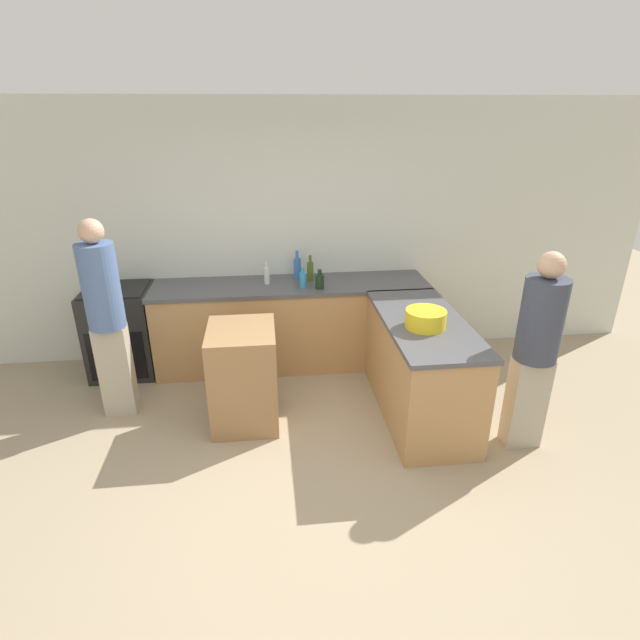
# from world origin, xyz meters

# --- Properties ---
(ground_plane) EXTENTS (14.00, 14.00, 0.00)m
(ground_plane) POSITION_xyz_m (0.00, 0.00, 0.00)
(ground_plane) COLOR tan
(wall_back) EXTENTS (8.00, 0.06, 2.70)m
(wall_back) POSITION_xyz_m (0.00, 2.47, 1.35)
(wall_back) COLOR silver
(wall_back) RESTS_ON ground_plane
(counter_back) EXTENTS (2.85, 0.67, 0.91)m
(counter_back) POSITION_xyz_m (0.00, 2.12, 0.46)
(counter_back) COLOR tan
(counter_back) RESTS_ON ground_plane
(counter_peninsula) EXTENTS (0.69, 1.57, 0.91)m
(counter_peninsula) POSITION_xyz_m (1.08, 1.03, 0.46)
(counter_peninsula) COLOR tan
(counter_peninsula) RESTS_ON ground_plane
(range_oven) EXTENTS (0.65, 0.62, 0.93)m
(range_oven) POSITION_xyz_m (-1.75, 2.13, 0.46)
(range_oven) COLOR black
(range_oven) RESTS_ON ground_plane
(island_table) EXTENTS (0.57, 0.65, 0.89)m
(island_table) POSITION_xyz_m (-0.48, 1.07, 0.44)
(island_table) COLOR #997047
(island_table) RESTS_ON ground_plane
(mixing_bowl) EXTENTS (0.33, 0.33, 0.15)m
(mixing_bowl) POSITION_xyz_m (1.04, 0.89, 0.99)
(mixing_bowl) COLOR yellow
(mixing_bowl) RESTS_ON counter_peninsula
(olive_oil_bottle) EXTENTS (0.07, 0.07, 0.27)m
(olive_oil_bottle) POSITION_xyz_m (0.21, 2.18, 1.02)
(olive_oil_bottle) COLOR #475B1E
(olive_oil_bottle) RESTS_ON counter_back
(wine_bottle_dark) EXTENTS (0.09, 0.09, 0.20)m
(wine_bottle_dark) POSITION_xyz_m (0.28, 1.93, 0.99)
(wine_bottle_dark) COLOR black
(wine_bottle_dark) RESTS_ON counter_back
(dish_soap_bottle) EXTENTS (0.07, 0.07, 0.21)m
(dish_soap_bottle) POSITION_xyz_m (0.11, 1.99, 1.00)
(dish_soap_bottle) COLOR #338CBF
(dish_soap_bottle) RESTS_ON counter_back
(vinegar_bottle_clear) EXTENTS (0.06, 0.06, 0.23)m
(vinegar_bottle_clear) POSITION_xyz_m (-0.24, 2.14, 1.01)
(vinegar_bottle_clear) COLOR silver
(vinegar_bottle_clear) RESTS_ON counter_back
(water_bottle_blue) EXTENTS (0.07, 0.07, 0.30)m
(water_bottle_blue) POSITION_xyz_m (0.08, 2.28, 1.03)
(water_bottle_blue) COLOR #386BB7
(water_bottle_blue) RESTS_ON counter_back
(person_by_range) EXTENTS (0.31, 0.31, 1.78)m
(person_by_range) POSITION_xyz_m (-1.62, 1.33, 0.98)
(person_by_range) COLOR #ADA38E
(person_by_range) RESTS_ON ground_plane
(person_at_peninsula) EXTENTS (0.32, 0.32, 1.64)m
(person_at_peninsula) POSITION_xyz_m (1.79, 0.47, 0.90)
(person_at_peninsula) COLOR #ADA38E
(person_at_peninsula) RESTS_ON ground_plane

